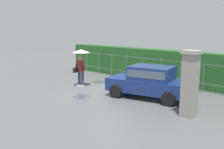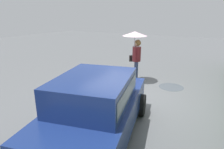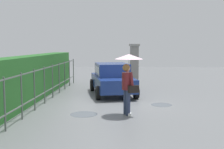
% 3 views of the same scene
% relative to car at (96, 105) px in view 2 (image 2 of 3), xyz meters
% --- Properties ---
extents(ground_plane, '(40.00, 40.00, 0.00)m').
position_rel_car_xyz_m(ground_plane, '(-2.38, -0.26, -0.80)').
color(ground_plane, slate).
extents(car, '(3.97, 2.50, 1.48)m').
position_rel_car_xyz_m(car, '(0.00, 0.00, 0.00)').
color(car, navy).
rests_on(car, ground).
extents(pedestrian, '(0.96, 0.96, 2.05)m').
position_rel_car_xyz_m(pedestrian, '(-4.01, -0.75, 0.67)').
color(pedestrian, '#2D3856').
rests_on(pedestrian, ground).
extents(puddle_near, '(0.83, 0.83, 0.00)m').
position_rel_car_xyz_m(puddle_near, '(-2.38, -2.07, -0.80)').
color(puddle_near, '#4C545B').
rests_on(puddle_near, ground).
extents(puddle_far, '(0.94, 0.94, 0.00)m').
position_rel_car_xyz_m(puddle_far, '(-4.08, 0.76, -0.80)').
color(puddle_far, '#4C545B').
rests_on(puddle_far, ground).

